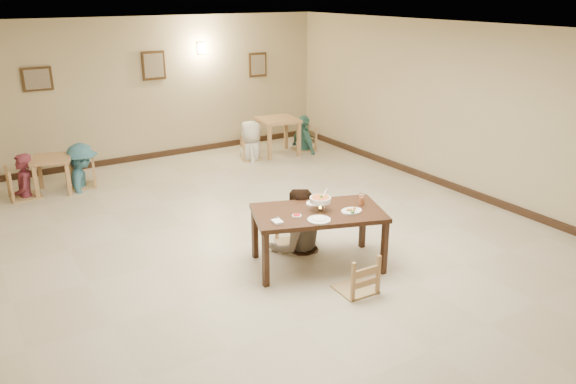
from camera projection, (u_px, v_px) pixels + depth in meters
floor at (269, 237)px, 8.45m from camera, size 10.00×10.00×0.00m
ceiling at (266, 30)px, 7.43m from camera, size 10.00×10.00×0.00m
wall_back at (150, 89)px, 11.93m from camera, size 10.00×0.00×10.00m
wall_right at (463, 110)px, 9.93m from camera, size 0.00×10.00×10.00m
baseboard_back at (156, 155)px, 12.39m from camera, size 8.00×0.06×0.12m
baseboard_right at (454, 187)px, 10.41m from camera, size 0.06×10.00×0.12m
picture_a at (37, 79)px, 10.66m from camera, size 0.55×0.04×0.45m
picture_b at (154, 66)px, 11.77m from camera, size 0.50×0.04×0.60m
picture_c at (258, 65)px, 13.07m from camera, size 0.45×0.04×0.55m
wall_sconce at (201, 48)px, 12.22m from camera, size 0.16×0.05×0.22m
main_table at (318, 217)px, 7.35m from camera, size 1.90×1.45×0.79m
chair_far at (294, 212)px, 8.01m from camera, size 0.48×0.48×1.02m
chair_near at (356, 255)px, 6.80m from camera, size 0.45×0.45×0.96m
main_diner at (297, 189)px, 7.80m from camera, size 0.99×0.84×1.80m
curry_warmer at (320, 200)px, 7.29m from camera, size 0.31×0.28×0.25m
rice_plate_far at (317, 203)px, 7.56m from camera, size 0.32×0.32×0.07m
rice_plate_near at (319, 220)px, 7.00m from camera, size 0.29×0.29×0.07m
fried_plate at (352, 211)px, 7.27m from camera, size 0.29×0.29×0.06m
chili_dish at (297, 216)px, 7.13m from camera, size 0.12×0.12×0.03m
napkin_cutlery at (277, 222)px, 6.95m from camera, size 0.15×0.23×0.03m
drink_glass at (361, 200)px, 7.51m from camera, size 0.08×0.08×0.15m
bg_table_left at (52, 164)px, 10.14m from camera, size 0.83×0.83×0.66m
bg_table_right at (278, 125)px, 12.44m from camera, size 0.92×0.92×0.82m
bg_chair_ll at (22, 168)px, 9.87m from camera, size 0.51×0.51×1.09m
bg_chair_lr at (81, 162)px, 10.44m from camera, size 0.46×0.46×0.98m
bg_chair_rl at (251, 139)px, 12.18m from camera, size 0.42×0.42×0.90m
bg_chair_rr at (304, 128)px, 12.83m from camera, size 0.48×0.48×1.03m
bg_diner_a at (19, 154)px, 9.78m from camera, size 0.45×0.63×1.60m
bg_diner_b at (78, 144)px, 10.33m from camera, size 0.88×1.20×1.66m
bg_diner_c at (251, 121)px, 12.04m from camera, size 0.82×0.97×1.70m
bg_diner_d at (304, 115)px, 12.73m from camera, size 0.47×0.98×1.62m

